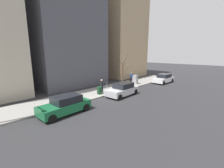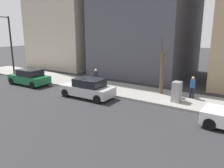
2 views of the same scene
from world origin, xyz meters
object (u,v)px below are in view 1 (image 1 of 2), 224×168
object	(u,v)px
office_block_center	(61,21)
parked_car_green	(65,105)
parking_meter	(107,87)
office_tower_left	(118,37)
parked_car_silver	(123,90)
pedestrian_midblock	(102,85)
trash_bin	(99,90)
utility_box	(135,79)
bare_tree	(123,73)
parked_car_white	(164,79)
pedestrian_near_meter	(131,77)

from	to	relation	value
office_block_center	parked_car_green	bearing A→B (deg)	150.76
parking_meter	office_tower_left	size ratio (longest dim) A/B	0.08
parking_meter	office_block_center	xyz separation A→B (m)	(10.20, -0.18, 8.85)
parked_car_silver	office_block_center	bearing A→B (deg)	1.78
office_block_center	pedestrian_midblock	bearing A→B (deg)	178.12
pedestrian_midblock	trash_bin	bearing A→B (deg)	30.02
trash_bin	pedestrian_midblock	xyz separation A→B (m)	(0.32, -0.66, 0.49)
parked_car_silver	parking_meter	size ratio (longest dim) A/B	3.16
utility_box	bare_tree	world-z (taller)	bare_tree
parked_car_silver	utility_box	distance (m)	6.64
bare_tree	office_tower_left	distance (m)	12.46
bare_tree	parking_meter	bearing A→B (deg)	111.04
parked_car_green	parking_meter	xyz separation A→B (m)	(1.59, -6.43, 0.24)
parked_car_white	pedestrian_near_meter	size ratio (longest dim) A/B	2.56
parked_car_silver	pedestrian_near_meter	xyz separation A→B (m)	(3.84, -6.90, 0.35)
pedestrian_near_meter	office_block_center	size ratio (longest dim) A/B	0.08
pedestrian_near_meter	office_tower_left	distance (m)	11.68
pedestrian_near_meter	parking_meter	bearing A→B (deg)	-138.98
parked_car_green	pedestrian_midblock	bearing A→B (deg)	-71.41
parked_car_white	parked_car_green	bearing A→B (deg)	91.01
parking_meter	trash_bin	size ratio (longest dim) A/B	1.50
utility_box	office_block_center	xyz separation A→B (m)	(9.35, 6.97, 8.98)
pedestrian_near_meter	pedestrian_midblock	bearing A→B (deg)	-144.48
parked_car_silver	office_tower_left	bearing A→B (deg)	-48.76
office_tower_left	office_block_center	distance (m)	12.91
parking_meter	pedestrian_midblock	distance (m)	0.79
trash_bin	office_block_center	world-z (taller)	office_block_center
office_block_center	office_tower_left	bearing A→B (deg)	-92.16
parking_meter	office_tower_left	bearing A→B (deg)	-53.23
parked_car_green	bare_tree	bearing A→B (deg)	-74.76
pedestrian_near_meter	office_tower_left	world-z (taller)	office_tower_left
parked_car_green	parking_meter	bearing A→B (deg)	-78.10
parked_car_white	parked_car_green	distance (m)	18.09
pedestrian_midblock	office_tower_left	world-z (taller)	office_tower_left
parked_car_silver	parked_car_green	distance (m)	7.42
parked_car_white	bare_tree	xyz separation A→B (m)	(3.86, 6.16, 1.27)
trash_bin	office_tower_left	size ratio (longest dim) A/B	0.05
parked_car_white	utility_box	bearing A→B (deg)	61.56
parked_car_white	parked_car_silver	size ratio (longest dim) A/B	1.00
parked_car_green	pedestrian_midblock	distance (m)	6.73
utility_box	pedestrian_midblock	xyz separation A→B (m)	(-0.08, 7.28, 0.24)
parked_car_silver	bare_tree	world-z (taller)	bare_tree
parked_car_silver	office_tower_left	size ratio (longest dim) A/B	0.25
pedestrian_midblock	office_tower_left	bearing A→B (deg)	-141.73
parked_car_silver	office_tower_left	world-z (taller)	office_tower_left
parking_meter	pedestrian_near_meter	size ratio (longest dim) A/B	0.81
utility_box	trash_bin	world-z (taller)	utility_box
trash_bin	office_block_center	size ratio (longest dim) A/B	0.05
parking_meter	pedestrian_near_meter	bearing A→B (deg)	-74.43
parked_car_white	trash_bin	xyz separation A→B (m)	(2.20, 12.46, -0.14)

